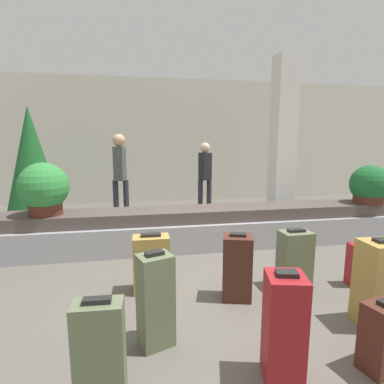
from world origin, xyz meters
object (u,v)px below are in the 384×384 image
Objects in this scene: traveler_0 at (205,172)px; potted_plant_1 at (369,186)px; suitcase_3 at (151,263)px; suitcase_5 at (100,355)px; pillar at (283,141)px; suitcase_1 at (156,300)px; suitcase_0 at (382,283)px; decorated_tree at (32,162)px; suitcase_6 at (362,264)px; suitcase_7 at (284,328)px; suitcase_4 at (237,267)px; suitcase_8 at (295,259)px; potted_plant_0 at (44,189)px; traveler_1 at (120,170)px.

potted_plant_1 is at bearing 31.79° from traveler_0.
suitcase_3 is 1.43m from suitcase_5.
traveler_0 is (-1.34, 0.95, -0.68)m from pillar.
suitcase_0 is at bearing -22.02° from suitcase_1.
pillar reaches higher than decorated_tree.
pillar is 6.37× the size of suitcase_6.
suitcase_1 reaches higher than suitcase_6.
suitcase_5 is at bearing -165.89° from suitcase_7.
traveler_0 reaches higher than suitcase_7.
suitcase_8 is (0.70, 0.13, -0.02)m from suitcase_4.
traveler_0 is at bearing 99.16° from suitcase_4.
suitcase_3 is at bearing -55.75° from decorated_tree.
suitcase_4 is 1.05× the size of suitcase_8.
suitcase_0 reaches higher than suitcase_1.
suitcase_3 is at bearing 176.62° from suitcase_4.
suitcase_1 reaches higher than suitcase_4.
potted_plant_0 is (-1.38, 1.27, 0.64)m from suitcase_3.
decorated_tree is (-3.42, -0.37, 0.29)m from traveler_0.
potted_plant_1 is at bearing -102.71° from traveler_1.
suitcase_1 is at bearing -129.45° from suitcase_4.
potted_plant_1 is at bearing 36.00° from suitcase_5.
suitcase_4 is (-1.09, 0.64, -0.05)m from suitcase_0.
suitcase_1 is 1.69m from suitcase_8.
suitcase_0 is 0.45× the size of traveler_1.
suitcase_7 is 0.49× the size of traveler_0.
pillar is at bearing 54.54° from suitcase_5.
decorated_tree is at bearing 161.81° from potted_plant_1.
suitcase_5 reaches higher than suitcase_6.
traveler_0 is 0.90× the size of traveler_1.
potted_plant_0 is (-2.91, 1.45, 0.63)m from suitcase_8.
suitcase_8 reaches higher than suitcase_3.
pillar reaches higher than suitcase_0.
suitcase_3 is 1.55m from suitcase_8.
suitcase_0 is 1.20m from suitcase_7.
pillar is 4.19× the size of suitcase_1.
pillar is 4.21× the size of suitcase_7.
suitcase_7 is (-1.49, -1.09, 0.13)m from suitcase_6.
traveler_1 is at bearing 128.29° from suitcase_4.
traveler_0 is 1.86m from traveler_1.
traveler_1 is 1.63m from decorated_tree.
suitcase_5 is at bearing -150.34° from suitcase_8.
suitcase_5 is 5.14m from traveler_0.
suitcase_6 is at bearing 49.60° from suitcase_7.
potted_plant_1 reaches higher than suitcase_1.
suitcase_4 is 1.06m from suitcase_7.
suitcase_4 is 1.36× the size of suitcase_6.
pillar is 3.24m from traveler_1.
suitcase_7 is at bearing -75.35° from suitcase_4.
suitcase_8 is 3.67m from traveler_0.
suitcase_3 is 0.83× the size of suitcase_7.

